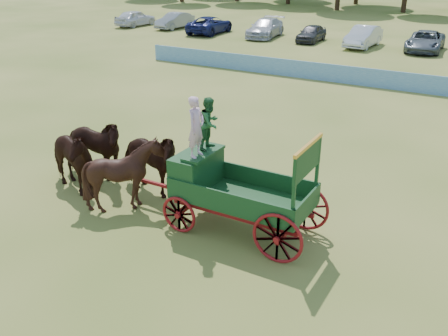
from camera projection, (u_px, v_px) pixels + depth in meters
ground at (167, 210)px, 15.29m from camera, size 160.00×160.00×0.00m
horse_lead_left at (68, 159)px, 16.10m from camera, size 2.87×1.83×2.24m
horse_lead_right at (92, 148)px, 16.97m from camera, size 2.77×1.50×2.24m
horse_wheel_left at (126, 175)px, 15.00m from camera, size 2.08×1.86×2.24m
horse_wheel_right at (148, 162)px, 15.88m from camera, size 2.74×1.41×2.24m
farm_dray at (220, 172)px, 13.90m from camera, size 6.00×2.00×3.83m
sponsor_banner at (330, 73)px, 29.81m from camera, size 26.00×0.08×1.05m
parked_cars at (358, 37)px, 40.41m from camera, size 50.88×6.90×1.64m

